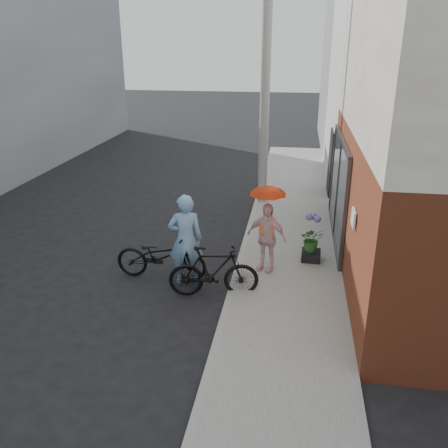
% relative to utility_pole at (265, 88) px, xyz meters
% --- Properties ---
extents(ground, '(80.00, 80.00, 0.00)m').
position_rel_utility_pole_xyz_m(ground, '(-1.10, -6.00, -3.50)').
color(ground, black).
rests_on(ground, ground).
extents(sidewalk, '(2.20, 24.00, 0.12)m').
position_rel_utility_pole_xyz_m(sidewalk, '(1.00, -4.00, -3.44)').
color(sidewalk, gray).
rests_on(sidewalk, ground).
extents(curb, '(0.12, 24.00, 0.12)m').
position_rel_utility_pole_xyz_m(curb, '(-0.16, -4.00, -3.44)').
color(curb, '#9E9E99').
rests_on(curb, ground).
extents(east_building_far, '(8.00, 8.00, 7.00)m').
position_rel_utility_pole_xyz_m(east_building_far, '(6.10, 10.00, 0.00)').
color(east_building_far, gray).
rests_on(east_building_far, ground).
extents(utility_pole, '(0.28, 0.28, 7.00)m').
position_rel_utility_pole_xyz_m(utility_pole, '(0.00, 0.00, 0.00)').
color(utility_pole, '#9E9E99').
rests_on(utility_pole, ground).
extents(officer, '(0.81, 0.63, 1.95)m').
position_rel_utility_pole_xyz_m(officer, '(-1.17, -5.30, -2.53)').
color(officer, '#7BADDC').
rests_on(officer, ground).
extents(bike_left, '(1.99, 0.75, 1.04)m').
position_rel_utility_pole_xyz_m(bike_left, '(-1.73, -5.21, -2.98)').
color(bike_left, black).
rests_on(bike_left, ground).
extents(bike_right, '(1.85, 0.78, 1.07)m').
position_rel_utility_pole_xyz_m(bike_right, '(-0.50, -5.78, -2.96)').
color(bike_right, black).
rests_on(bike_right, ground).
extents(kimono_woman, '(0.96, 0.65, 1.51)m').
position_rel_utility_pole_xyz_m(kimono_woman, '(0.45, -4.67, -2.62)').
color(kimono_woman, '#FCD3D8').
rests_on(kimono_woman, sidewalk).
extents(parasol, '(0.74, 0.74, 0.65)m').
position_rel_utility_pole_xyz_m(parasol, '(0.45, -4.67, -1.54)').
color(parasol, '#F34F1C').
rests_on(parasol, kimono_woman).
extents(planter, '(0.44, 0.44, 0.22)m').
position_rel_utility_pole_xyz_m(planter, '(1.44, -4.06, -3.27)').
color(planter, black).
rests_on(planter, sidewalk).
extents(potted_plant, '(0.51, 0.45, 0.57)m').
position_rel_utility_pole_xyz_m(potted_plant, '(1.44, -4.06, -2.87)').
color(potted_plant, '#2D6829').
rests_on(potted_plant, planter).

